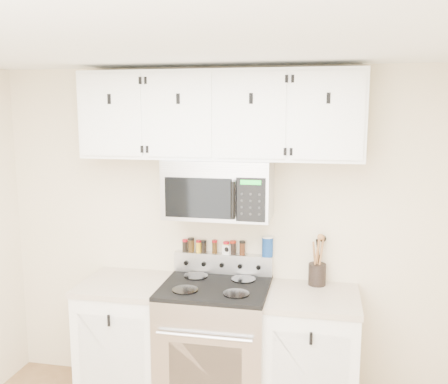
{
  "coord_description": "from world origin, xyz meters",
  "views": [
    {
      "loc": [
        0.74,
        -1.9,
        2.19
      ],
      "look_at": [
        0.06,
        1.45,
        1.62
      ],
      "focal_mm": 40.0,
      "sensor_mm": 36.0,
      "label": 1
    }
  ],
  "objects_px": {
    "utensil_crock": "(317,273)",
    "salt_canister": "(268,246)",
    "range": "(215,345)",
    "microwave": "(219,188)"
  },
  "relations": [
    {
      "from": "range",
      "to": "salt_canister",
      "type": "xyz_separation_m",
      "value": [
        0.34,
        0.28,
        0.69
      ]
    },
    {
      "from": "range",
      "to": "microwave",
      "type": "xyz_separation_m",
      "value": [
        0.0,
        0.13,
        1.14
      ]
    },
    {
      "from": "range",
      "to": "salt_canister",
      "type": "distance_m",
      "value": 0.82
    },
    {
      "from": "range",
      "to": "utensil_crock",
      "type": "xyz_separation_m",
      "value": [
        0.71,
        0.23,
        0.53
      ]
    },
    {
      "from": "utensil_crock",
      "to": "salt_canister",
      "type": "distance_m",
      "value": 0.41
    },
    {
      "from": "range",
      "to": "utensil_crock",
      "type": "distance_m",
      "value": 0.92
    },
    {
      "from": "range",
      "to": "salt_canister",
      "type": "bearing_deg",
      "value": 39.7
    },
    {
      "from": "microwave",
      "to": "utensil_crock",
      "type": "relative_size",
      "value": 2.05
    },
    {
      "from": "range",
      "to": "microwave",
      "type": "height_order",
      "value": "microwave"
    },
    {
      "from": "microwave",
      "to": "range",
      "type": "bearing_deg",
      "value": -90.23
    }
  ]
}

